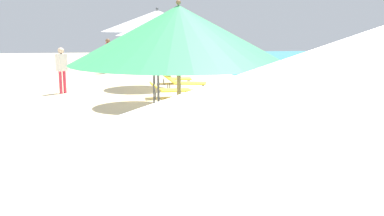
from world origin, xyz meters
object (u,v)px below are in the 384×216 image
(lounger_farthest_inland, at_px, (184,82))
(person_walking_near, at_px, (108,52))
(lounger_third_shoreside, at_px, (196,114))
(person_walking_mid, at_px, (62,66))
(umbrella_farthest, at_px, (154,23))
(umbrella_second, at_px, (179,35))
(lounger_second_shoreside, at_px, (208,162))
(cooler_box, at_px, (250,96))
(umbrella_fourth, at_px, (153,28))
(lounger_farthest_shoreside, at_px, (175,78))
(umbrella_third, at_px, (157,21))
(lounger_fourth_shoreside, at_px, (170,89))

(lounger_farthest_inland, relative_size, person_walking_near, 0.94)
(lounger_third_shoreside, height_order, person_walking_mid, person_walking_mid)
(umbrella_farthest, relative_size, person_walking_near, 1.65)
(umbrella_second, bearing_deg, lounger_second_shoreside, 63.80)
(lounger_farthest_inland, height_order, person_walking_near, person_walking_near)
(lounger_second_shoreside, relative_size, cooler_box, 2.39)
(lounger_third_shoreside, xyz_separation_m, cooler_box, (2.26, 3.37, -0.17))
(lounger_third_shoreside, xyz_separation_m, lounger_farthest_inland, (0.46, 6.12, -0.01))
(umbrella_fourth, bearing_deg, umbrella_farthest, 86.59)
(umbrella_farthest, xyz_separation_m, lounger_farthest_inland, (1.08, -0.95, -2.21))
(lounger_third_shoreside, xyz_separation_m, lounger_farthest_shoreside, (0.31, 8.14, -0.09))
(umbrella_second, bearing_deg, person_walking_near, 95.65)
(lounger_farthest_shoreside, relative_size, cooler_box, 2.31)
(umbrella_second, height_order, person_walking_mid, umbrella_second)
(umbrella_third, distance_m, person_walking_near, 13.91)
(lounger_fourth_shoreside, bearing_deg, lounger_second_shoreside, -92.70)
(umbrella_third, xyz_separation_m, lounger_farthest_inland, (1.42, 7.10, -2.19))
(lounger_fourth_shoreside, relative_size, lounger_farthest_inland, 0.83)
(umbrella_third, xyz_separation_m, person_walking_mid, (-3.05, 6.99, -1.51))
(umbrella_fourth, bearing_deg, lounger_farthest_shoreside, 76.55)
(lounger_third_shoreside, relative_size, umbrella_farthest, 0.54)
(umbrella_farthest, bearing_deg, lounger_fourth_shoreside, -82.10)
(lounger_fourth_shoreside, xyz_separation_m, lounger_farthest_shoreside, (0.56, 3.69, -0.05))
(umbrella_third, bearing_deg, cooler_box, 53.51)
(umbrella_third, relative_size, umbrella_fourth, 1.07)
(lounger_farthest_inland, bearing_deg, person_walking_near, 128.00)
(umbrella_fourth, xyz_separation_m, lounger_farthest_shoreside, (1.14, 4.78, -2.09))
(umbrella_third, height_order, cooler_box, umbrella_third)
(person_walking_near, relative_size, cooler_box, 3.07)
(umbrella_second, height_order, lounger_third_shoreside, umbrella_second)
(person_walking_near, distance_m, cooler_box, 10.64)
(lounger_farthest_shoreside, xyz_separation_m, person_walking_mid, (-4.32, -2.13, 0.76))
(umbrella_fourth, distance_m, lounger_farthest_inland, 3.66)
(lounger_farthest_shoreside, relative_size, person_walking_mid, 0.81)
(lounger_second_shoreside, height_order, lounger_fourth_shoreside, lounger_second_shoreside)
(umbrella_fourth, xyz_separation_m, cooler_box, (3.10, 0.01, -2.17))
(lounger_second_shoreside, distance_m, lounger_farthest_inland, 9.89)
(umbrella_farthest, relative_size, person_walking_mid, 1.77)
(lounger_farthest_shoreside, relative_size, lounger_farthest_inland, 0.80)
(lounger_second_shoreside, relative_size, person_walking_mid, 0.83)
(umbrella_third, xyz_separation_m, lounger_fourth_shoreside, (0.71, 5.43, -2.21))
(person_walking_mid, height_order, cooler_box, person_walking_mid)
(umbrella_second, relative_size, person_walking_mid, 1.64)
(umbrella_third, bearing_deg, lounger_second_shoreside, -78.00)
(lounger_third_shoreside, height_order, umbrella_farthest, umbrella_farthest)
(lounger_farthest_shoreside, distance_m, lounger_farthest_inland, 2.03)
(umbrella_second, distance_m, lounger_farthest_shoreside, 13.27)
(umbrella_second, bearing_deg, lounger_farthest_shoreside, 84.51)
(umbrella_second, bearing_deg, lounger_farthest_inland, 82.71)
(lounger_farthest_inland, bearing_deg, umbrella_second, -84.78)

